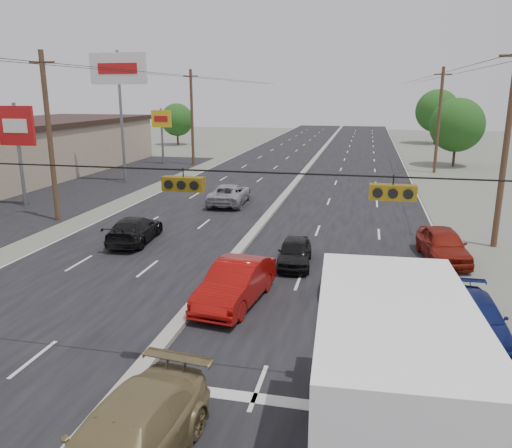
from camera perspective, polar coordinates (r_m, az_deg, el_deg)
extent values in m
plane|color=#606356|center=(14.99, -13.08, -16.25)|extent=(200.00, 200.00, 0.00)
cube|color=black|center=(42.59, 4.35, 4.42)|extent=(20.00, 160.00, 0.02)
cube|color=gray|center=(42.57, 4.35, 4.55)|extent=(0.50, 160.00, 0.20)
cube|color=black|center=(43.73, -19.35, 3.90)|extent=(10.00, 42.00, 0.02)
cylinder|color=#422D1E|center=(32.34, -22.50, 9.01)|extent=(0.30, 0.30, 10.00)
cube|color=#422D1E|center=(32.28, -23.28, 16.61)|extent=(1.60, 0.12, 0.12)
cylinder|color=#422D1E|center=(54.73, -7.33, 11.91)|extent=(0.30, 0.30, 10.00)
cube|color=#422D1E|center=(54.69, -7.48, 16.41)|extent=(1.60, 0.12, 0.12)
cylinder|color=#422D1E|center=(27.43, 26.64, 7.73)|extent=(0.30, 0.30, 10.00)
cylinder|color=#422D1E|center=(51.97, 20.16, 11.00)|extent=(0.30, 0.30, 10.00)
cube|color=#422D1E|center=(51.93, 20.59, 15.73)|extent=(1.60, 0.12, 0.12)
cylinder|color=black|center=(13.03, -14.56, 6.23)|extent=(25.00, 0.04, 0.04)
cube|color=#72590C|center=(12.48, -8.28, 4.56)|extent=(1.05, 0.30, 0.35)
cube|color=#72590C|center=(11.70, 15.34, 3.52)|extent=(1.05, 0.30, 0.35)
cylinder|color=slate|center=(37.54, -25.38, 7.06)|extent=(0.24, 0.24, 7.00)
cube|color=#B21414|center=(37.38, -25.72, 10.09)|extent=(2.60, 0.25, 2.60)
cylinder|color=slate|center=(44.48, -15.12, 11.54)|extent=(0.24, 0.24, 11.00)
cube|color=silver|center=(44.47, -15.49, 16.75)|extent=(5.00, 0.25, 2.50)
cylinder|color=slate|center=(56.13, -10.67, 9.80)|extent=(0.24, 0.24, 6.00)
cube|color=gold|center=(56.00, -10.77, 11.74)|extent=(2.20, 0.25, 1.80)
cylinder|color=#382619|center=(77.00, -8.93, 9.73)|extent=(0.28, 0.28, 2.16)
sphere|color=#134815|center=(76.82, -9.01, 11.69)|extent=(4.80, 4.80, 4.80)
cylinder|color=#382619|center=(57.57, 21.69, 7.40)|extent=(0.28, 0.28, 2.52)
sphere|color=#134815|center=(57.31, 21.99, 10.44)|extent=(5.60, 5.60, 5.60)
cylinder|color=#382619|center=(82.34, 19.78, 9.62)|extent=(0.28, 0.28, 2.88)
sphere|color=#134815|center=(82.15, 20.00, 12.06)|extent=(6.40, 6.40, 6.40)
cube|color=black|center=(11.81, 14.19, -22.87)|extent=(2.96, 7.92, 0.28)
cube|color=white|center=(10.01, 15.29, -17.34)|extent=(3.07, 5.71, 3.12)
cube|color=white|center=(13.74, 13.54, -12.67)|extent=(2.78, 2.25, 2.01)
cylinder|color=black|center=(13.88, 8.36, -16.30)|extent=(0.39, 1.02, 1.00)
cylinder|color=black|center=(14.07, 18.34, -16.49)|extent=(0.39, 1.02, 1.00)
imported|color=olive|center=(11.35, -14.85, -23.11)|extent=(2.63, 5.34, 1.49)
imported|color=#920B09|center=(18.60, -2.36, -6.81)|extent=(2.27, 4.97, 1.58)
imported|color=black|center=(22.71, 4.46, -3.26)|extent=(1.70, 3.69, 1.22)
imported|color=white|center=(18.92, 10.94, -6.83)|extent=(1.97, 4.68, 1.50)
imported|color=navy|center=(17.81, 23.78, -9.76)|extent=(1.82, 4.26, 1.22)
imported|color=maroon|center=(24.83, 20.59, -2.25)|extent=(2.37, 4.67, 1.52)
imported|color=black|center=(26.89, -13.70, -0.64)|extent=(2.33, 4.81, 1.35)
imported|color=#94959A|center=(35.13, -3.07, 3.41)|extent=(2.67, 5.29, 1.44)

